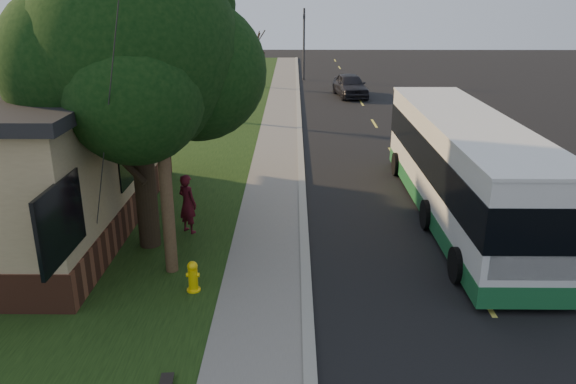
# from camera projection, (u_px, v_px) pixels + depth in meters

# --- Properties ---
(ground) EXTENTS (120.00, 120.00, 0.00)m
(ground) POSITION_uv_depth(u_px,v_px,m) (307.00, 294.00, 12.92)
(ground) COLOR black
(ground) RESTS_ON ground
(road) EXTENTS (8.00, 80.00, 0.01)m
(road) POSITION_uv_depth(u_px,v_px,m) (402.00, 167.00, 22.31)
(road) COLOR black
(road) RESTS_ON ground
(curb) EXTENTS (0.25, 80.00, 0.12)m
(curb) POSITION_uv_depth(u_px,v_px,m) (301.00, 166.00, 22.33)
(curb) COLOR gray
(curb) RESTS_ON ground
(sidewalk) EXTENTS (2.00, 80.00, 0.08)m
(sidewalk) POSITION_uv_depth(u_px,v_px,m) (276.00, 166.00, 22.34)
(sidewalk) COLOR slate
(sidewalk) RESTS_ON ground
(grass_verge) EXTENTS (5.00, 80.00, 0.07)m
(grass_verge) POSITION_uv_depth(u_px,v_px,m) (188.00, 166.00, 22.38)
(grass_verge) COLOR black
(grass_verge) RESTS_ON ground
(fire_hydrant) EXTENTS (0.32, 0.32, 0.74)m
(fire_hydrant) POSITION_uv_depth(u_px,v_px,m) (193.00, 276.00, 12.80)
(fire_hydrant) COLOR yellow
(fire_hydrant) RESTS_ON grass_verge
(utility_pole) EXTENTS (2.86, 3.21, 9.07)m
(utility_pole) POSITION_uv_depth(u_px,v_px,m) (158.00, 85.00, 12.34)
(utility_pole) COLOR #473321
(utility_pole) RESTS_ON ground
(leafy_tree) EXTENTS (6.30, 6.00, 7.80)m
(leafy_tree) POSITION_uv_depth(u_px,v_px,m) (136.00, 52.00, 13.73)
(leafy_tree) COLOR black
(leafy_tree) RESTS_ON grass_verge
(bare_tree_near) EXTENTS (1.38, 1.21, 4.31)m
(bare_tree_near) POSITION_uv_depth(u_px,v_px,m) (232.00, 83.00, 29.20)
(bare_tree_near) COLOR black
(bare_tree_near) RESTS_ON grass_verge
(bare_tree_far) EXTENTS (1.38, 1.21, 4.03)m
(bare_tree_far) POSITION_uv_depth(u_px,v_px,m) (256.00, 60.00, 40.56)
(bare_tree_far) COLOR black
(bare_tree_far) RESTS_ON grass_verge
(traffic_signal) EXTENTS (0.18, 0.22, 5.50)m
(traffic_signal) POSITION_uv_depth(u_px,v_px,m) (304.00, 39.00, 43.91)
(traffic_signal) COLOR #2D2D30
(traffic_signal) RESTS_ON ground
(transit_bus) EXTENTS (2.64, 11.46, 3.10)m
(transit_bus) POSITION_uv_depth(u_px,v_px,m) (463.00, 166.00, 16.84)
(transit_bus) COLOR silver
(transit_bus) RESTS_ON ground
(skateboarder) EXTENTS (0.75, 0.71, 1.72)m
(skateboarder) POSITION_uv_depth(u_px,v_px,m) (188.00, 204.00, 15.83)
(skateboarder) COLOR #470E18
(skateboarder) RESTS_ON grass_verge
(dumpster) EXTENTS (1.94, 1.70, 1.45)m
(dumpster) POSITION_uv_depth(u_px,v_px,m) (4.00, 225.00, 14.76)
(dumpster) COLOR #133020
(dumpster) RESTS_ON building_lot
(distant_car) EXTENTS (2.35, 4.65, 1.52)m
(distant_car) POSITION_uv_depth(u_px,v_px,m) (350.00, 85.00, 37.49)
(distant_car) COLOR black
(distant_car) RESTS_ON ground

